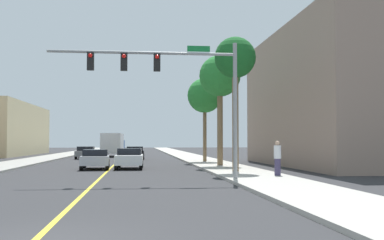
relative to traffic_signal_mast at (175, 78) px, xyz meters
name	(u,v)px	position (x,y,z in m)	size (l,w,h in m)	color
ground	(120,159)	(-3.68, 28.79, -4.93)	(192.00, 192.00, 0.00)	#2D2D30
sidewalk_left	(42,159)	(-11.73, 28.79, -4.85)	(3.66, 168.00, 0.15)	#9E9B93
sidewalk_right	(195,158)	(4.37, 28.79, -4.85)	(3.66, 168.00, 0.15)	#B2ADA3
lane_marking_center	(120,159)	(-3.68, 28.79, -4.92)	(0.16, 144.00, 0.01)	yellow
building_right_near	(348,98)	(14.85, 13.63, 0.41)	(11.38, 21.89, 10.69)	gray
traffic_signal_mast	(175,78)	(0.00, 0.00, 0.00)	(8.99, 0.36, 6.54)	gray
palm_near	(235,61)	(4.01, 5.24, 1.79)	(2.47, 2.47, 8.00)	brown
palm_mid	(220,78)	(4.30, 12.36, 1.73)	(3.09, 3.09, 8.18)	brown
palm_far	(205,96)	(4.15, 19.49, 1.01)	(3.09, 3.09, 7.40)	brown
car_white	(130,158)	(-2.32, 11.17, -4.19)	(1.94, 4.30, 1.43)	white
car_black	(135,153)	(-2.05, 28.04, -4.20)	(1.95, 4.06, 1.38)	black
car_gray	(86,152)	(-7.39, 30.61, -4.23)	(2.00, 4.11, 1.36)	slate
car_silver	(95,159)	(-4.66, 11.08, -4.21)	(2.06, 4.41, 1.35)	#BCBCC1
delivery_truck	(113,144)	(-4.90, 38.46, -3.37)	(2.67, 8.49, 2.89)	#194799
pedestrian	(277,158)	(5.50, 1.63, -3.88)	(0.38, 0.38, 1.80)	#3F3859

